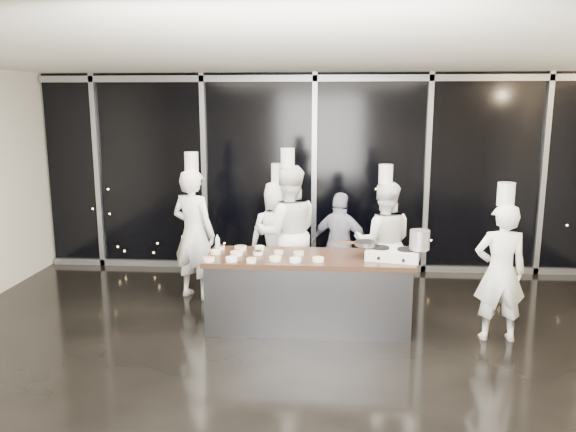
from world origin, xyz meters
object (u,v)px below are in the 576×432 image
Objects in this scene: chef_far_left at (194,233)px; chef_center at (288,233)px; stock_pot at (420,240)px; chef_side at (500,271)px; guest at (341,245)px; chef_left at (278,237)px; stove at (393,254)px; chef_right at (384,242)px; frying_pan at (366,243)px; demo_counter at (308,291)px.

chef_center reaches higher than chef_far_left.
chef_side is at bearing -5.26° from stock_pot.
chef_side is (1.79, -1.40, 0.08)m from guest.
stock_pot is at bearing 132.45° from chef_left.
guest is (-0.59, 1.26, -0.22)m from stove.
chef_right reaches higher than stock_pot.
chef_far_left reaches higher than chef_left.
chef_far_left reaches higher than stove.
chef_side is at bearing 162.04° from guest.
chef_side is (0.91, -0.08, -0.33)m from stock_pot.
stove is at bearing -7.16° from chef_side.
frying_pan is (-0.32, 0.09, 0.10)m from stove.
chef_left is at bearing -6.47° from chef_right.
chef_far_left is 1.08× the size of chef_right.
stock_pot is 0.12× the size of chef_right.
frying_pan is (0.68, 0.01, 0.61)m from demo_counter.
chef_left is 0.89× the size of chef_center.
chef_right is (2.63, 0.01, -0.08)m from chef_far_left.
chef_center is 1.15× the size of chef_side.
frying_pan is 0.27× the size of chef_left.
chef_center is 1.11× the size of chef_right.
chef_left reaches higher than demo_counter.
guest is 2.27m from chef_side.
stove is 1.08m from chef_right.
chef_far_left reaches higher than demo_counter.
chef_left is (-1.16, 1.22, -0.22)m from frying_pan.
chef_center is at bearing 33.25° from guest.
chef_side is (1.52, -0.23, -0.24)m from frying_pan.
stock_pot is 1.63m from guest.
guest is 0.62m from chef_right.
chef_far_left is at bearing 158.88° from stock_pot.
demo_counter is 1.29× the size of chef_right.
stock_pot reaches higher than stove.
demo_counter is 1.37m from chef_left.
stock_pot is at bearing -6.07° from demo_counter.
frying_pan is at bearing 166.45° from stock_pot.
chef_right is 1.72m from chef_side.
chef_far_left is 1.19m from chef_left.
chef_center is at bearing 148.58° from frying_pan.
chef_center reaches higher than stock_pot.
frying_pan is 0.24× the size of chef_center.
frying_pan is at bearing 123.08° from guest.
guest reaches higher than stock_pot.
frying_pan is 1.42m from chef_center.
demo_counter is 1.47m from chef_right.
demo_counter is 1.98m from chef_far_left.
chef_right reaches higher than stove.
chef_side reaches higher than demo_counter.
stock_pot is 0.12× the size of chef_side.
demo_counter is at bearing -6.11° from chef_side.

